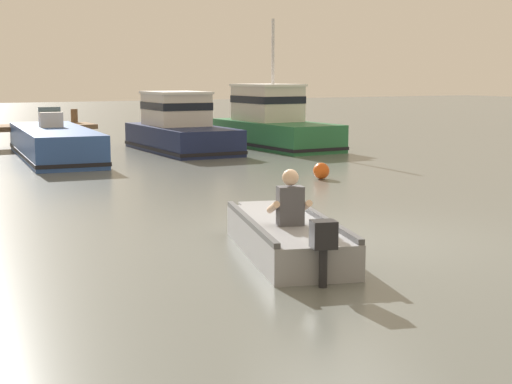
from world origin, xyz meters
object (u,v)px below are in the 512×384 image
(moored_boat_navy, at_px, (180,129))
(rowboat_with_person, at_px, (286,236))
(moored_boat_blue, at_px, (54,144))
(moored_boat_green, at_px, (272,124))
(mooring_buoy, at_px, (321,171))

(moored_boat_navy, bearing_deg, rowboat_with_person, -107.51)
(moored_boat_blue, bearing_deg, moored_boat_green, 0.12)
(mooring_buoy, bearing_deg, moored_boat_green, 68.28)
(moored_boat_navy, relative_size, mooring_buoy, 13.62)
(moored_boat_blue, height_order, moored_boat_green, moored_boat_green)
(rowboat_with_person, relative_size, moored_boat_blue, 0.53)
(rowboat_with_person, distance_m, moored_boat_navy, 14.61)
(moored_boat_green, height_order, mooring_buoy, moored_boat_green)
(rowboat_with_person, relative_size, mooring_buoy, 9.57)
(moored_boat_navy, distance_m, mooring_buoy, 7.81)
(moored_boat_green, relative_size, mooring_buoy, 14.50)
(moored_boat_blue, bearing_deg, rowboat_with_person, -91.24)
(moored_boat_blue, distance_m, moored_boat_green, 7.34)
(moored_boat_blue, relative_size, moored_boat_green, 1.26)
(rowboat_with_person, height_order, mooring_buoy, rowboat_with_person)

